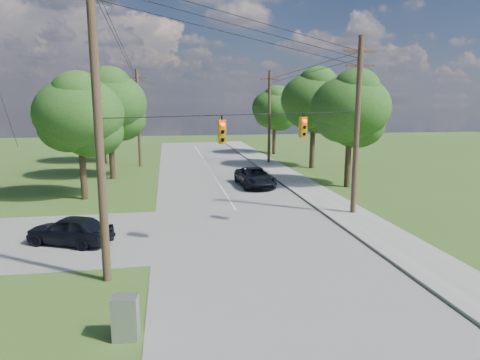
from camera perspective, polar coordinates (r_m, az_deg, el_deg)
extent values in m
plane|color=#3D591D|center=(17.34, -1.80, -12.67)|extent=(140.00, 140.00, 0.00)
cube|color=gray|center=(22.27, 1.55, -7.29)|extent=(10.00, 100.00, 0.03)
cube|color=#ABA9A0|center=(24.41, 17.26, -6.06)|extent=(2.60, 100.00, 0.12)
cylinder|color=brown|center=(16.39, -18.39, 7.10)|extent=(0.32, 0.32, 12.00)
cylinder|color=brown|center=(26.28, 15.32, 6.71)|extent=(0.32, 0.32, 10.50)
cube|color=brown|center=(26.38, 15.79, 16.18)|extent=(2.00, 0.12, 0.14)
cube|color=brown|center=(26.31, 15.70, 14.45)|extent=(1.70, 0.12, 0.14)
cylinder|color=brown|center=(47.14, 3.92, 8.28)|extent=(0.32, 0.32, 10.00)
cube|color=brown|center=(47.16, 3.98, 13.27)|extent=(2.00, 0.12, 0.14)
cylinder|color=brown|center=(45.91, -13.37, 7.97)|extent=(0.32, 0.32, 10.00)
cube|color=brown|center=(45.93, -13.59, 13.08)|extent=(2.00, 0.12, 0.14)
cylinder|color=black|center=(20.75, 2.59, 20.29)|extent=(13.52, 7.63, 1.53)
cylinder|color=black|center=(20.68, 2.58, 19.20)|extent=(13.52, 7.63, 1.53)
cylinder|color=black|center=(20.63, 2.57, 18.10)|extent=(13.52, 7.63, 1.53)
cylinder|color=black|center=(36.59, 8.18, 14.38)|extent=(0.03, 22.00, 0.53)
cylinder|color=black|center=(31.27, -15.10, 16.18)|extent=(0.43, 29.60, 2.03)
cylinder|color=black|center=(36.57, 8.16, 13.75)|extent=(0.03, 22.00, 0.53)
cylinder|color=black|center=(31.23, -15.06, 15.45)|extent=(0.43, 29.60, 2.03)
cylinder|color=black|center=(20.46, 2.50, 8.76)|extent=(13.52, 7.63, 0.04)
cube|color=orange|center=(19.01, -2.38, 6.43)|extent=(0.32, 0.22, 1.05)
sphere|color=#FF0C05|center=(18.85, -2.33, 7.47)|extent=(0.17, 0.17, 0.17)
cube|color=orange|center=(19.25, -2.47, 6.48)|extent=(0.32, 0.22, 1.05)
sphere|color=#FF0C05|center=(19.36, -2.53, 7.55)|extent=(0.17, 0.17, 0.17)
cube|color=orange|center=(22.55, 8.49, 6.97)|extent=(0.32, 0.22, 1.05)
sphere|color=#FF0C05|center=(22.40, 8.63, 7.84)|extent=(0.17, 0.17, 0.17)
cube|color=orange|center=(22.78, 8.31, 7.01)|extent=(0.32, 0.22, 1.05)
sphere|color=#FF0C05|center=(22.89, 8.22, 7.91)|extent=(0.17, 0.17, 0.17)
cylinder|color=#463423|center=(31.78, -20.14, 0.36)|extent=(0.45, 0.45, 3.15)
ellipsoid|color=#254916|center=(31.35, -20.65, 8.24)|extent=(6.00, 6.00, 4.92)
cylinder|color=#463423|center=(39.42, -16.68, 2.68)|extent=(0.50, 0.50, 3.50)
ellipsoid|color=#254916|center=(39.09, -17.06, 9.74)|extent=(6.40, 6.40, 5.25)
cylinder|color=#463423|center=(49.54, -17.62, 4.05)|extent=(0.48, 0.47, 3.32)
ellipsoid|color=#254916|center=(49.27, -17.92, 9.38)|extent=(6.00, 6.00, 4.92)
cylinder|color=#463423|center=(35.18, 14.16, 1.76)|extent=(0.48, 0.48, 3.32)
ellipsoid|color=#254916|center=(34.80, 14.50, 9.28)|extent=(6.20, 6.20, 5.08)
cylinder|color=#463423|center=(44.57, 9.60, 3.95)|extent=(0.52, 0.52, 3.67)
ellipsoid|color=#254916|center=(44.29, 9.80, 10.51)|extent=(6.60, 6.60, 5.41)
cylinder|color=#463423|center=(55.74, 4.55, 5.09)|extent=(0.45, 0.45, 3.15)
ellipsoid|color=#254916|center=(55.50, 4.62, 9.58)|extent=(5.80, 5.80, 4.76)
imported|color=black|center=(22.19, -21.72, -6.18)|extent=(4.46, 3.20, 1.41)
imported|color=black|center=(34.41, 2.01, 0.39)|extent=(2.77, 5.50, 1.49)
cube|color=#95999B|center=(13.38, -15.02, -17.34)|extent=(0.78, 0.60, 1.32)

